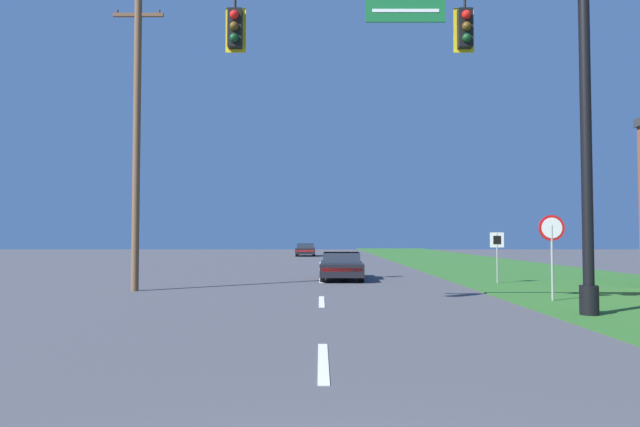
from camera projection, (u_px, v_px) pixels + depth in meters
The scene contains 8 objects.
grass_verge_right at pixel (503, 269), 32.70m from camera, with size 10.00×110.00×0.04m.
road_center_line at pixel (320, 280), 24.69m from camera, with size 0.16×34.80×0.01m.
signal_mast at pixel (489, 97), 13.83m from camera, with size 10.01×0.47×8.66m.
car_ahead at pixel (341, 266), 25.37m from camera, with size 1.94×4.67×1.19m.
far_car at pixel (305, 250), 55.12m from camera, with size 1.82×4.59×1.19m.
stop_sign at pixel (551, 238), 16.72m from camera, with size 0.76×0.07×2.50m.
route_sign_post at pixel (496, 246), 22.90m from camera, with size 0.55×0.06×2.03m.
utility_pole_near at pixel (136, 134), 20.19m from camera, with size 1.80×0.26×10.74m.
Camera 1 is at (-0.05, -2.79, 1.92)m, focal length 32.00 mm.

